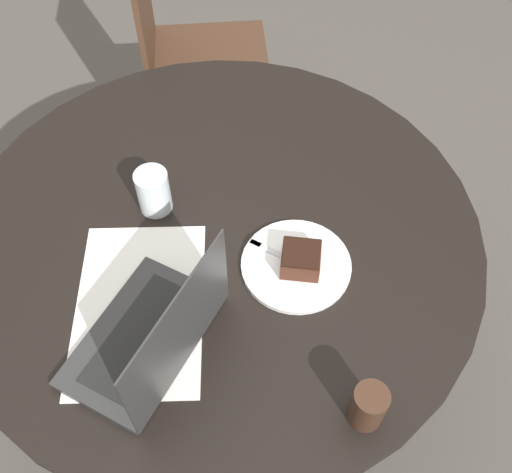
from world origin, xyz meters
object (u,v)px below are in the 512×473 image
(plate, at_px, (296,265))
(coffee_glass, at_px, (368,406))
(chair, at_px, (186,50))
(laptop, at_px, (153,336))

(plate, bearing_deg, coffee_glass, 50.17)
(chair, xyz_separation_m, laptop, (1.03, 0.67, 0.25))
(chair, distance_m, laptop, 1.26)
(chair, xyz_separation_m, coffee_glass, (0.94, 1.10, 0.25))
(plate, height_order, laptop, laptop)
(chair, height_order, plate, chair)
(plate, relative_size, laptop, 0.71)
(coffee_glass, relative_size, laptop, 0.29)
(chair, relative_size, plate, 4.06)
(chair, bearing_deg, laptop, -2.85)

